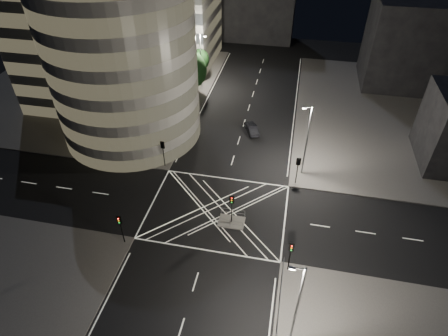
% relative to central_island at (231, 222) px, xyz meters
% --- Properties ---
extents(ground, '(120.00, 120.00, 0.00)m').
position_rel_central_island_xyz_m(ground, '(-2.00, 1.50, -0.07)').
color(ground, black).
rests_on(ground, ground).
extents(sidewalk_far_left, '(42.00, 42.00, 0.15)m').
position_rel_central_island_xyz_m(sidewalk_far_left, '(-31.00, 28.50, 0.00)').
color(sidewalk_far_left, '#565350').
rests_on(sidewalk_far_left, ground).
extents(sidewalk_far_right, '(42.00, 42.00, 0.15)m').
position_rel_central_island_xyz_m(sidewalk_far_right, '(27.00, 28.50, 0.00)').
color(sidewalk_far_right, '#565350').
rests_on(sidewalk_far_right, ground).
extents(central_island, '(3.00, 2.00, 0.15)m').
position_rel_central_island_xyz_m(central_island, '(0.00, 0.00, 0.00)').
color(central_island, slate).
rests_on(central_island, ground).
extents(office_tower_curved, '(30.00, 29.00, 27.20)m').
position_rel_central_island_xyz_m(office_tower_curved, '(-22.74, 20.24, 12.58)').
color(office_tower_curved, gray).
rests_on(office_tower_curved, sidewalk_far_left).
extents(office_block_rear, '(24.00, 16.00, 22.00)m').
position_rel_central_island_xyz_m(office_block_rear, '(-24.00, 43.50, 11.07)').
color(office_block_rear, gray).
rests_on(office_block_rear, sidewalk_far_left).
extents(building_right_far, '(14.00, 12.00, 15.00)m').
position_rel_central_island_xyz_m(building_right_far, '(24.00, 41.50, 7.58)').
color(building_right_far, black).
rests_on(building_right_far, sidewalk_far_right).
extents(tree_a, '(4.80, 4.80, 6.85)m').
position_rel_central_island_xyz_m(tree_a, '(-12.50, 10.50, 4.16)').
color(tree_a, black).
rests_on(tree_a, sidewalk_far_left).
extents(tree_b, '(4.44, 4.44, 6.93)m').
position_rel_central_island_xyz_m(tree_b, '(-12.50, 16.50, 4.44)').
color(tree_b, black).
rests_on(tree_b, sidewalk_far_left).
extents(tree_c, '(4.77, 4.77, 7.19)m').
position_rel_central_island_xyz_m(tree_c, '(-12.50, 22.50, 4.51)').
color(tree_c, black).
rests_on(tree_c, sidewalk_far_left).
extents(tree_d, '(5.43, 5.43, 7.93)m').
position_rel_central_island_xyz_m(tree_d, '(-12.50, 28.50, 4.87)').
color(tree_d, black).
rests_on(tree_d, sidewalk_far_left).
extents(tree_e, '(3.46, 3.46, 6.18)m').
position_rel_central_island_xyz_m(tree_e, '(-12.50, 34.50, 4.25)').
color(tree_e, black).
rests_on(tree_e, sidewalk_far_left).
extents(traffic_signal_fl, '(0.55, 0.22, 4.00)m').
position_rel_central_island_xyz_m(traffic_signal_fl, '(-10.80, 8.30, 2.84)').
color(traffic_signal_fl, black).
rests_on(traffic_signal_fl, sidewalk_far_left).
extents(traffic_signal_nl, '(0.55, 0.22, 4.00)m').
position_rel_central_island_xyz_m(traffic_signal_nl, '(-10.80, -5.30, 2.84)').
color(traffic_signal_nl, black).
rests_on(traffic_signal_nl, sidewalk_near_left).
extents(traffic_signal_fr, '(0.55, 0.22, 4.00)m').
position_rel_central_island_xyz_m(traffic_signal_fr, '(6.80, 8.30, 2.84)').
color(traffic_signal_fr, black).
rests_on(traffic_signal_fr, sidewalk_far_right).
extents(traffic_signal_nr, '(0.55, 0.22, 4.00)m').
position_rel_central_island_xyz_m(traffic_signal_nr, '(6.80, -5.30, 2.84)').
color(traffic_signal_nr, black).
rests_on(traffic_signal_nr, sidewalk_near_right).
extents(traffic_signal_island, '(0.55, 0.22, 4.00)m').
position_rel_central_island_xyz_m(traffic_signal_island, '(0.00, 0.00, 2.84)').
color(traffic_signal_island, black).
rests_on(traffic_signal_island, central_island).
extents(street_lamp_left_near, '(1.25, 0.25, 10.00)m').
position_rel_central_island_xyz_m(street_lamp_left_near, '(-11.44, 13.50, 5.47)').
color(street_lamp_left_near, slate).
rests_on(street_lamp_left_near, sidewalk_far_left).
extents(street_lamp_left_far, '(1.25, 0.25, 10.00)m').
position_rel_central_island_xyz_m(street_lamp_left_far, '(-11.44, 31.50, 5.47)').
color(street_lamp_left_far, slate).
rests_on(street_lamp_left_far, sidewalk_far_left).
extents(street_lamp_right_far, '(1.25, 0.25, 10.00)m').
position_rel_central_island_xyz_m(street_lamp_right_far, '(7.44, 10.50, 5.47)').
color(street_lamp_right_far, slate).
rests_on(street_lamp_right_far, sidewalk_far_right).
extents(street_lamp_right_near, '(1.25, 0.25, 10.00)m').
position_rel_central_island_xyz_m(street_lamp_right_near, '(7.44, -12.50, 5.47)').
color(street_lamp_right_near, slate).
rests_on(street_lamp_right_near, sidewalk_near_right).
extents(railing_near_right, '(0.06, 11.70, 1.10)m').
position_rel_central_island_xyz_m(railing_near_right, '(6.30, -10.65, 0.62)').
color(railing_near_right, slate).
rests_on(railing_near_right, sidewalk_near_right).
extents(railing_island_south, '(2.80, 0.06, 1.10)m').
position_rel_central_island_xyz_m(railing_island_south, '(0.00, -0.90, 0.62)').
color(railing_island_south, slate).
rests_on(railing_island_south, central_island).
extents(railing_island_north, '(2.80, 0.06, 1.10)m').
position_rel_central_island_xyz_m(railing_island_north, '(0.00, 0.90, 0.62)').
color(railing_island_north, slate).
rests_on(railing_island_north, central_island).
extents(sedan, '(2.91, 4.29, 1.34)m').
position_rel_central_island_xyz_m(sedan, '(-0.50, 19.10, 0.59)').
color(sedan, black).
rests_on(sedan, ground).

